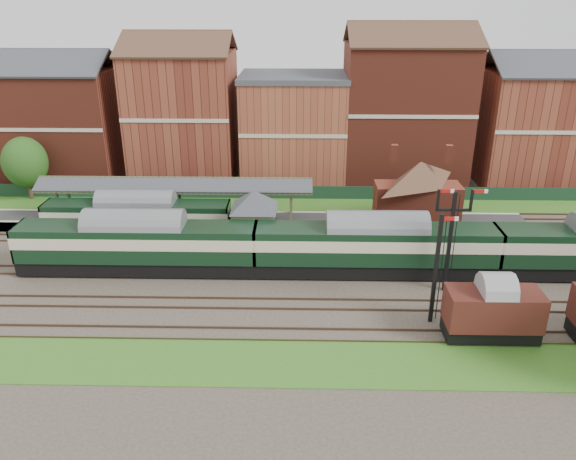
{
  "coord_description": "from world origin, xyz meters",
  "views": [
    {
      "loc": [
        0.85,
        -40.78,
        21.11
      ],
      "look_at": [
        -0.12,
        2.0,
        3.0
      ],
      "focal_mm": 35.0,
      "sensor_mm": 36.0,
      "label": 1
    }
  ],
  "objects_px": {
    "semaphore_bracket": "(451,235)",
    "dmu_train": "(376,245)",
    "platform_railcar": "(138,217)",
    "signal_box": "(254,222)",
    "goods_van_a": "(493,311)"
  },
  "relations": [
    {
      "from": "semaphore_bracket",
      "to": "dmu_train",
      "type": "distance_m",
      "value": 6.07
    },
    {
      "from": "dmu_train",
      "to": "platform_railcar",
      "type": "distance_m",
      "value": 21.87
    },
    {
      "from": "signal_box",
      "to": "dmu_train",
      "type": "bearing_deg",
      "value": -18.16
    },
    {
      "from": "platform_railcar",
      "to": "goods_van_a",
      "type": "xyz_separation_m",
      "value": [
        27.42,
        -15.5,
        -0.2
      ]
    },
    {
      "from": "dmu_train",
      "to": "goods_van_a",
      "type": "bearing_deg",
      "value": -53.99
    },
    {
      "from": "semaphore_bracket",
      "to": "platform_railcar",
      "type": "relative_size",
      "value": 0.48
    },
    {
      "from": "goods_van_a",
      "to": "semaphore_bracket",
      "type": "bearing_deg",
      "value": 102.25
    },
    {
      "from": "semaphore_bracket",
      "to": "dmu_train",
      "type": "height_order",
      "value": "semaphore_bracket"
    },
    {
      "from": "semaphore_bracket",
      "to": "dmu_train",
      "type": "relative_size",
      "value": 0.14
    },
    {
      "from": "dmu_train",
      "to": "goods_van_a",
      "type": "height_order",
      "value": "dmu_train"
    },
    {
      "from": "semaphore_bracket",
      "to": "platform_railcar",
      "type": "distance_m",
      "value": 27.62
    },
    {
      "from": "platform_railcar",
      "to": "signal_box",
      "type": "bearing_deg",
      "value": -16.5
    },
    {
      "from": "goods_van_a",
      "to": "dmu_train",
      "type": "bearing_deg",
      "value": 126.01
    },
    {
      "from": "platform_railcar",
      "to": "goods_van_a",
      "type": "height_order",
      "value": "platform_railcar"
    },
    {
      "from": "signal_box",
      "to": "platform_railcar",
      "type": "height_order",
      "value": "signal_box"
    }
  ]
}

